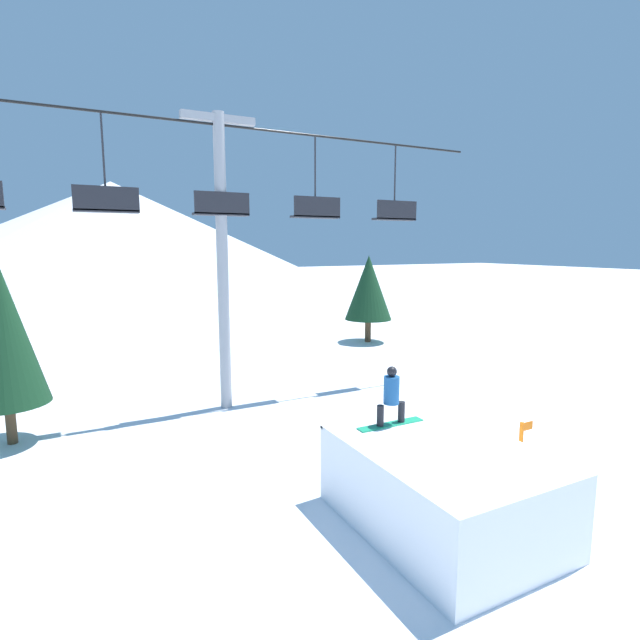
% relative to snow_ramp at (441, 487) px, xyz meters
% --- Properties ---
extents(ground_plane, '(220.00, 220.00, 0.00)m').
position_rel_snow_ramp_xyz_m(ground_plane, '(1.46, -0.42, -0.83)').
color(ground_plane, white).
extents(mountain_ridge, '(66.50, 66.50, 15.22)m').
position_rel_snow_ramp_xyz_m(mountain_ridge, '(1.46, 77.82, 6.78)').
color(mountain_ridge, silver).
rests_on(mountain_ridge, ground_plane).
extents(snow_ramp, '(3.10, 4.26, 1.66)m').
position_rel_snow_ramp_xyz_m(snow_ramp, '(0.00, 0.00, 0.00)').
color(snow_ramp, white).
rests_on(snow_ramp, ground_plane).
extents(snowboarder, '(1.58, 0.34, 1.30)m').
position_rel_snow_ramp_xyz_m(snowboarder, '(-0.19, 1.44, 1.47)').
color(snowboarder, '#1E9E6B').
rests_on(snowboarder, snow_ramp).
extents(chairlift, '(20.24, 0.44, 9.70)m').
position_rel_snow_ramp_xyz_m(chairlift, '(-1.55, 9.10, 5.18)').
color(chairlift, '#9E9EA3').
rests_on(chairlift, ground_plane).
extents(pine_tree_near, '(2.18, 2.18, 5.23)m').
position_rel_snow_ramp_xyz_m(pine_tree_near, '(-7.84, 8.83, 2.35)').
color(pine_tree_near, '#4C3823').
rests_on(pine_tree_near, ground_plane).
extents(pine_tree_far, '(2.67, 2.67, 4.97)m').
position_rel_snow_ramp_xyz_m(pine_tree_far, '(9.18, 16.79, 2.29)').
color(pine_tree_far, '#4C3823').
rests_on(pine_tree_far, ground_plane).
extents(trail_marker, '(0.41, 0.10, 1.40)m').
position_rel_snow_ramp_xyz_m(trail_marker, '(3.08, 0.73, -0.08)').
color(trail_marker, orange).
rests_on(trail_marker, ground_plane).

